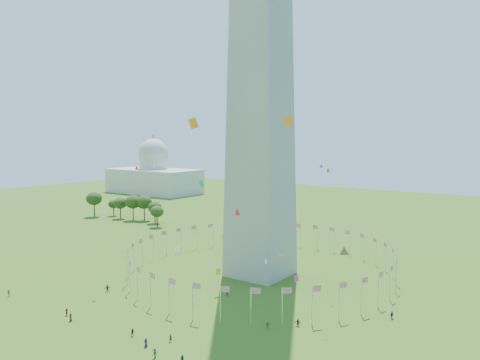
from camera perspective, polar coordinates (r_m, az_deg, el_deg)
name	(u,v)px	position (r m, az deg, el deg)	size (l,w,h in m)	color
ground	(138,328)	(111.28, -12.37, -17.24)	(600.00, 600.00, 0.00)	#315614
flag_ring	(260,260)	(146.21, 2.47, -9.74)	(80.24, 80.24, 9.00)	silver
capitol_building	(154,163)	(357.84, -10.49, 2.10)	(70.00, 35.00, 46.00)	beige
crowd	(150,326)	(109.34, -10.89, -17.12)	(100.11, 67.72, 1.94)	#531314
kites_aloft	(233,219)	(113.51, -0.82, -4.80)	(116.85, 62.60, 41.99)	red
tree_line_west	(128,209)	(245.71, -13.46, -3.41)	(55.70, 15.95, 12.90)	#34541C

